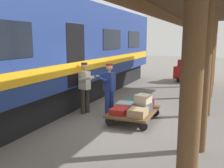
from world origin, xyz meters
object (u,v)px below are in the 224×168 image
(suitcase_red_plastic, at_px, (120,111))
(suitcase_tan_vintage, at_px, (138,112))
(suitcase_cream_canvas, at_px, (143,99))
(baggage_tug, at_px, (187,71))
(suitcase_slate_roller, at_px, (143,107))
(suitcase_gray_aluminum, at_px, (125,106))
(suitcase_teal_softside, at_px, (131,103))
(suitcase_burgundy_valise, at_px, (147,103))
(porter_by_door, at_px, (85,86))
(porter_in_overalls, at_px, (109,88))
(train_car, at_px, (39,51))
(luggage_cart, at_px, (134,112))

(suitcase_red_plastic, height_order, suitcase_tan_vintage, suitcase_tan_vintage)
(suitcase_cream_canvas, relative_size, baggage_tug, 0.21)
(suitcase_slate_roller, xyz_separation_m, suitcase_gray_aluminum, (0.56, 0.00, -0.02))
(suitcase_teal_softside, bearing_deg, suitcase_gray_aluminum, 90.00)
(suitcase_burgundy_valise, relative_size, suitcase_tan_vintage, 0.95)
(suitcase_slate_roller, xyz_separation_m, baggage_tug, (-0.35, -8.24, 0.17))
(suitcase_tan_vintage, height_order, porter_by_door, porter_by_door)
(suitcase_slate_roller, xyz_separation_m, porter_in_overalls, (1.21, -0.21, 0.47))
(train_car, xyz_separation_m, suitcase_gray_aluminum, (-3.21, 0.01, -1.62))
(suitcase_teal_softside, relative_size, suitcase_cream_canvas, 1.47)
(luggage_cart, relative_size, suitcase_slate_roller, 3.07)
(suitcase_cream_canvas, relative_size, porter_by_door, 0.24)
(suitcase_gray_aluminum, height_order, porter_by_door, porter_by_door)
(suitcase_teal_softside, xyz_separation_m, porter_in_overalls, (0.65, 0.28, 0.51))
(train_car, relative_size, suitcase_gray_aluminum, 34.61)
(suitcase_slate_roller, distance_m, suitcase_teal_softside, 0.75)
(suitcase_gray_aluminum, relative_size, baggage_tug, 0.26)
(suitcase_slate_roller, distance_m, baggage_tug, 8.25)
(suitcase_cream_canvas, distance_m, porter_in_overalls, 1.24)
(suitcase_red_plastic, relative_size, porter_in_overalls, 0.34)
(suitcase_slate_roller, height_order, porter_by_door, porter_by_door)
(porter_by_door, bearing_deg, suitcase_cream_canvas, 176.73)
(suitcase_gray_aluminum, height_order, baggage_tug, baggage_tug)
(suitcase_burgundy_valise, bearing_deg, suitcase_teal_softside, 0.00)
(luggage_cart, height_order, suitcase_teal_softside, suitcase_teal_softside)
(baggage_tug, bearing_deg, suitcase_gray_aluminum, 83.70)
(suitcase_burgundy_valise, bearing_deg, porter_in_overalls, 13.10)
(train_car, distance_m, suitcase_red_plastic, 3.65)
(suitcase_teal_softside, distance_m, suitcase_cream_canvas, 0.78)
(suitcase_slate_roller, distance_m, porter_in_overalls, 1.31)
(luggage_cart, xyz_separation_m, porter_by_door, (1.76, -0.14, 0.64))
(suitcase_red_plastic, relative_size, suitcase_cream_canvas, 1.40)
(suitcase_tan_vintage, bearing_deg, suitcase_teal_softside, -60.62)
(suitcase_slate_roller, bearing_deg, porter_by_door, -3.80)
(suitcase_burgundy_valise, bearing_deg, suitcase_gray_aluminum, 41.61)
(suitcase_gray_aluminum, bearing_deg, suitcase_tan_vintage, 138.39)
(suitcase_slate_roller, relative_size, suitcase_red_plastic, 1.03)
(porter_in_overalls, bearing_deg, porter_by_door, 5.43)
(suitcase_tan_vintage, bearing_deg, porter_in_overalls, -30.41)
(suitcase_burgundy_valise, distance_m, suitcase_teal_softside, 0.56)
(baggage_tug, bearing_deg, porter_in_overalls, 79.00)
(luggage_cart, bearing_deg, suitcase_burgundy_valise, -119.38)
(suitcase_teal_softside, bearing_deg, porter_by_door, 13.68)
(suitcase_burgundy_valise, distance_m, porter_by_door, 2.12)
(suitcase_burgundy_valise, height_order, baggage_tug, baggage_tug)
(suitcase_red_plastic, distance_m, baggage_tug, 8.78)
(suitcase_gray_aluminum, distance_m, porter_in_overalls, 0.84)
(train_car, height_order, suitcase_slate_roller, train_car)
(train_car, height_order, suitcase_cream_canvas, train_car)
(luggage_cart, xyz_separation_m, suitcase_tan_vintage, (-0.28, 0.49, 0.16))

